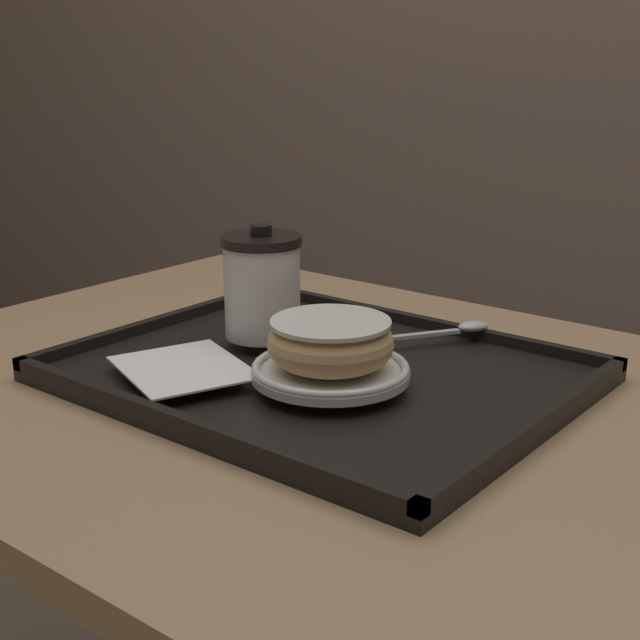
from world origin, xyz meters
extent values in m
cube|color=tan|center=(0.00, 0.00, 0.74)|extent=(1.01, 0.72, 0.03)
cube|color=black|center=(-0.02, 0.01, 0.76)|extent=(0.48, 0.38, 0.01)
cube|color=black|center=(-0.02, -0.17, 0.77)|extent=(0.48, 0.01, 0.01)
cube|color=black|center=(-0.02, 0.20, 0.77)|extent=(0.48, 0.01, 0.01)
cube|color=black|center=(-0.25, 0.01, 0.77)|extent=(0.01, 0.38, 0.01)
cube|color=black|center=(0.21, 0.01, 0.77)|extent=(0.01, 0.38, 0.01)
cube|color=white|center=(-0.10, -0.09, 0.78)|extent=(0.16, 0.15, 0.00)
cylinder|color=white|center=(-0.11, 0.03, 0.83)|extent=(0.08, 0.08, 0.10)
cylinder|color=black|center=(-0.11, 0.03, 0.88)|extent=(0.09, 0.09, 0.01)
cylinder|color=black|center=(-0.11, 0.03, 0.89)|extent=(0.02, 0.02, 0.01)
cylinder|color=white|center=(0.02, -0.02, 0.78)|extent=(0.15, 0.15, 0.01)
torus|color=white|center=(0.02, -0.02, 0.79)|extent=(0.15, 0.15, 0.01)
torus|color=#DBB270|center=(0.02, -0.02, 0.81)|extent=(0.12, 0.12, 0.04)
cylinder|color=white|center=(0.02, -0.02, 0.83)|extent=(0.11, 0.11, 0.00)
ellipsoid|color=silver|center=(0.06, 0.19, 0.78)|extent=(0.04, 0.04, 0.01)
cube|color=silver|center=(0.02, 0.13, 0.78)|extent=(0.06, 0.09, 0.00)
camera|label=1|loc=(0.50, -0.64, 1.07)|focal=50.00mm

